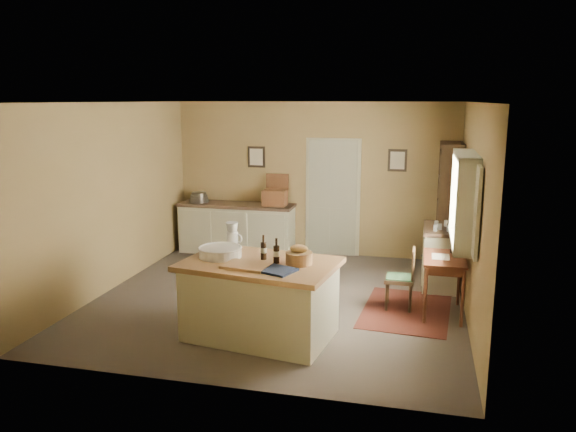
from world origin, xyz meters
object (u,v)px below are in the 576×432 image
object	(u,v)px
desk_chair	(399,279)
sideboard	(237,226)
work_island	(260,297)
writing_desk	(444,265)
right_cabinet	(441,256)
shelving_unit	(451,208)

from	to	relation	value
desk_chair	sideboard	bearing A→B (deg)	144.46
work_island	sideboard	bearing A→B (deg)	120.91
sideboard	writing_desk	world-z (taller)	sideboard
writing_desk	right_cabinet	size ratio (longest dim) A/B	0.86
right_cabinet	work_island	bearing A→B (deg)	-131.58
writing_desk	desk_chair	size ratio (longest dim) A/B	1.06
sideboard	writing_desk	xyz separation A→B (m)	(3.54, -2.24, 0.18)
writing_desk	shelving_unit	world-z (taller)	shelving_unit
shelving_unit	right_cabinet	bearing A→B (deg)	-99.88
sideboard	desk_chair	size ratio (longest dim) A/B	2.59
writing_desk	desk_chair	world-z (taller)	writing_desk
sideboard	right_cabinet	bearing A→B (deg)	-17.05
work_island	right_cabinet	world-z (taller)	work_island
writing_desk	work_island	bearing A→B (deg)	-149.98
work_island	sideboard	world-z (taller)	work_island
sideboard	shelving_unit	size ratio (longest dim) A/B	1.01
sideboard	desk_chair	world-z (taller)	sideboard
work_island	writing_desk	world-z (taller)	work_island
right_cabinet	writing_desk	bearing A→B (deg)	-89.99
desk_chair	shelving_unit	bearing A→B (deg)	70.52
sideboard	shelving_unit	world-z (taller)	shelving_unit
shelving_unit	work_island	bearing A→B (deg)	-124.73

